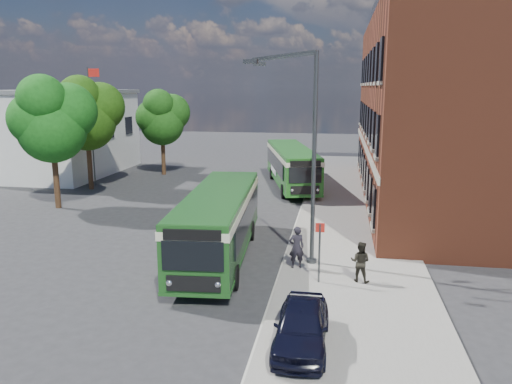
% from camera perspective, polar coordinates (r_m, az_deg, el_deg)
% --- Properties ---
extents(ground, '(120.00, 120.00, 0.00)m').
position_cam_1_polar(ground, '(24.65, -5.59, -6.06)').
color(ground, '#2A2A2D').
rests_on(ground, ground).
extents(pavement, '(6.00, 48.00, 0.15)m').
position_cam_1_polar(pavement, '(31.52, 10.69, -2.05)').
color(pavement, gray).
rests_on(pavement, ground).
extents(kerb_line, '(0.12, 48.00, 0.01)m').
position_cam_1_polar(kerb_line, '(31.61, 5.15, -1.98)').
color(kerb_line, beige).
rests_on(kerb_line, ground).
extents(brick_office, '(12.10, 26.00, 14.20)m').
position_cam_1_polar(brick_office, '(35.47, 22.57, 10.06)').
color(brick_office, brown).
rests_on(brick_office, ground).
extents(white_building, '(9.40, 13.40, 7.30)m').
position_cam_1_polar(white_building, '(47.44, -21.34, 6.40)').
color(white_building, silver).
rests_on(white_building, ground).
extents(flagpole, '(0.95, 0.10, 9.00)m').
position_cam_1_polar(flagpole, '(40.29, -18.26, 7.60)').
color(flagpole, '#36393B').
rests_on(flagpole, ground).
extents(street_lamp, '(2.96, 2.38, 9.00)m').
position_cam_1_polar(street_lamp, '(20.84, 5.66, 4.15)').
color(street_lamp, '#36393B').
rests_on(street_lamp, ground).
extents(bus_stop_sign, '(0.35, 0.08, 2.52)m').
position_cam_1_polar(bus_stop_sign, '(19.40, 7.26, -6.45)').
color(bus_stop_sign, '#36393B').
rests_on(bus_stop_sign, ground).
extents(bus_front, '(3.39, 11.22, 3.02)m').
position_cam_1_polar(bus_front, '(22.41, -4.27, -2.99)').
color(bus_front, '#1C4E1B').
rests_on(bus_front, ground).
extents(bus_rear, '(5.40, 12.37, 3.02)m').
position_cam_1_polar(bus_rear, '(38.50, 4.09, 3.33)').
color(bus_rear, '#20641E').
rests_on(bus_rear, ground).
extents(parked_car, '(1.54, 3.81, 1.30)m').
position_cam_1_polar(parked_car, '(15.06, 5.24, -14.97)').
color(parked_car, black).
rests_on(parked_car, pavement).
extents(pedestrian_a, '(0.76, 0.63, 1.79)m').
position_cam_1_polar(pedestrian_a, '(20.96, 4.65, -6.31)').
color(pedestrian_a, black).
rests_on(pedestrian_a, pavement).
extents(pedestrian_b, '(0.92, 0.80, 1.61)m').
position_cam_1_polar(pedestrian_b, '(19.92, 11.83, -7.80)').
color(pedestrian_b, black).
rests_on(pedestrian_b, pavement).
extents(tree_left, '(4.94, 4.70, 8.34)m').
position_cam_1_polar(tree_left, '(33.46, -22.34, 7.76)').
color(tree_left, '#352213').
rests_on(tree_left, ground).
extents(tree_mid, '(4.98, 4.74, 8.42)m').
position_cam_1_polar(tree_mid, '(38.91, -18.80, 8.57)').
color(tree_mid, '#352213').
rests_on(tree_mid, ground).
extents(tree_right, '(4.39, 4.17, 7.41)m').
position_cam_1_polar(tree_right, '(44.01, -10.67, 8.43)').
color(tree_right, '#352213').
rests_on(tree_right, ground).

